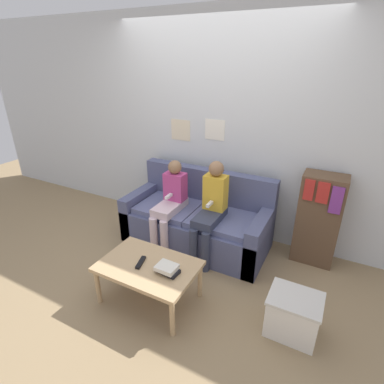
{
  "coord_description": "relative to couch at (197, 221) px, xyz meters",
  "views": [
    {
      "loc": [
        1.39,
        -2.3,
        2.09
      ],
      "look_at": [
        0.0,
        0.36,
        0.73
      ],
      "focal_mm": 28.0,
      "sensor_mm": 36.0,
      "label": 1
    }
  ],
  "objects": [
    {
      "name": "book_stack",
      "position": [
        0.25,
        -1.07,
        0.15
      ],
      "size": [
        0.23,
        0.15,
        0.07
      ],
      "color": "black",
      "rests_on": "coffee_table"
    },
    {
      "name": "person_right",
      "position": [
        0.25,
        -0.18,
        0.32
      ],
      "size": [
        0.24,
        0.54,
        1.1
      ],
      "color": "#33384C",
      "rests_on": "ground_plane"
    },
    {
      "name": "bookshelf",
      "position": [
        1.29,
        0.28,
        0.23
      ],
      "size": [
        0.43,
        0.3,
        1.01
      ],
      "color": "brown",
      "rests_on": "ground_plane"
    },
    {
      "name": "wall_back",
      "position": [
        -0.0,
        0.47,
        1.01
      ],
      "size": [
        8.0,
        0.06,
        2.6
      ],
      "color": "silver",
      "rests_on": "ground_plane"
    },
    {
      "name": "person_left",
      "position": [
        -0.26,
        -0.19,
        0.29
      ],
      "size": [
        0.24,
        0.54,
        1.03
      ],
      "color": "silver",
      "rests_on": "ground_plane"
    },
    {
      "name": "coffee_table",
      "position": [
        0.04,
        -1.06,
        0.07
      ],
      "size": [
        0.87,
        0.58,
        0.39
      ],
      "color": "tan",
      "rests_on": "ground_plane"
    },
    {
      "name": "couch",
      "position": [
        0.0,
        0.0,
        0.0
      ],
      "size": [
        1.69,
        0.77,
        0.86
      ],
      "color": "#4C5175",
      "rests_on": "ground_plane"
    },
    {
      "name": "ground_plane",
      "position": [
        0.0,
        -0.5,
        -0.29
      ],
      "size": [
        10.0,
        10.0,
        0.0
      ],
      "primitive_type": "plane",
      "color": "#937A56"
    },
    {
      "name": "storage_box",
      "position": [
        1.29,
        -0.83,
        -0.1
      ],
      "size": [
        0.41,
        0.34,
        0.37
      ],
      "color": "silver",
      "rests_on": "ground_plane"
    },
    {
      "name": "tv_remote",
      "position": [
        -0.03,
        -1.08,
        0.12
      ],
      "size": [
        0.08,
        0.17,
        0.02
      ],
      "rotation": [
        0.0,
        0.0,
        0.26
      ],
      "color": "black",
      "rests_on": "coffee_table"
    }
  ]
}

